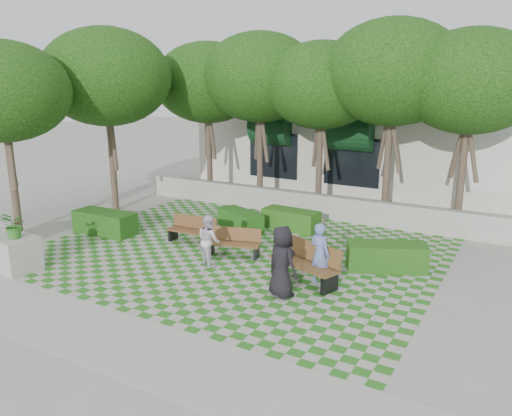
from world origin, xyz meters
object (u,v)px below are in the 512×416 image
Objects in this scene: bench_west at (192,230)px; person_blue at (320,254)px; hedge_west at (105,223)px; planter_front at (17,247)px; hedge_midleft at (240,220)px; bench_mid at (234,243)px; bench_east at (306,263)px; hedge_east at (386,257)px; person_white at (209,240)px; hedge_midright at (291,219)px; person_dark at (282,262)px.

person_blue is (4.97, -1.14, 0.42)m from bench_west.
hedge_west is 3.78m from planter_front.
hedge_midleft is at bearing 72.23° from bench_west.
planter_front is (-4.59, -4.03, 0.28)m from bench_mid.
bench_west reaches higher than hedge_midleft.
bench_east reaches higher than hedge_east.
hedge_midleft is at bearing -43.24° from person_white.
hedge_midleft is at bearing -150.16° from hedge_midright.
person_dark is at bearing -119.55° from hedge_east.
bench_mid is 0.90× the size of hedge_midleft.
bench_mid is 1.15× the size of person_white.
person_blue is at bearing -146.44° from person_white.
hedge_east is 5.78m from hedge_midleft.
bench_mid is at bearing -62.20° from hedge_midleft.
hedge_east reaches higher than hedge_midleft.
hedge_midright is 1.36× the size of person_white.
bench_mid is at bearing -73.54° from person_white.
planter_front is (-7.29, -3.30, 0.18)m from bench_east.
bench_west is at bearing 58.56° from planter_front.
hedge_midright is at bearing -66.97° from person_white.
planter_front reaches higher than hedge_east.
person_blue is at bearing -15.71° from bench_west.
bench_east is 0.51m from person_blue.
hedge_east is 1.27× the size of planter_front.
hedge_west is 1.51× the size of person_white.
hedge_midright is at bearing 56.89° from planter_front.
hedge_midleft is 5.49m from person_blue.
bench_mid is 3.21m from person_blue.
person_white reaches higher than hedge_east.
person_dark is (7.70, -1.57, 0.51)m from hedge_west.
person_dark reaches higher than hedge_east.
person_blue is (2.84, -4.14, 0.48)m from hedge_midright.
person_dark is (4.45, -2.27, 0.49)m from bench_west.
person_dark reaches higher than bench_mid.
bench_mid is 0.76× the size of hedge_west.
person_dark is (-1.74, -3.07, 0.52)m from hedge_east.
person_dark is (-0.13, -1.14, 0.39)m from bench_east.
person_white is at bearing 23.81° from person_blue.
person_white is (-0.48, -4.38, 0.39)m from hedge_midright.
hedge_east is at bearing 30.43° from planter_front.
planter_front is at bearing 42.79° from person_blue.
hedge_midright is 5.04m from person_blue.
bench_east is 1.25× the size of bench_mid.
bench_mid is 3.22m from person_dark.
bench_west is at bearing -3.63° from person_dark.
hedge_west is (-7.83, 0.42, -0.12)m from bench_east.
hedge_midright is 1.18× the size of planter_front.
person_dark is (2.32, -5.27, 0.55)m from hedge_midright.
hedge_east is at bearing -12.95° from hedge_midleft.
bench_east reaches higher than bench_mid.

